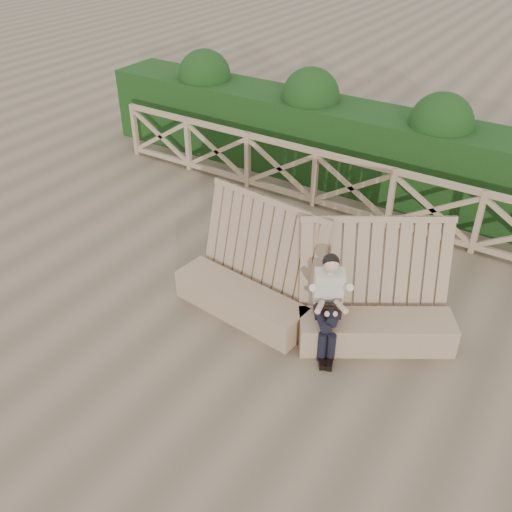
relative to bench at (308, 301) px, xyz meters
The scene contains 5 objects.
ground 1.01m from the bench, 146.57° to the right, with size 60.00×60.00×0.00m, color brown.
bench is the anchor object (origin of this frame).
woman 0.52m from the bench, 26.84° to the right, with size 0.61×0.80×1.29m.
guardrail 3.09m from the bench, 104.68° to the left, with size 10.10×0.09×1.10m.
hedge 4.27m from the bench, 100.59° to the left, with size 12.00×1.20×1.50m, color black.
Camera 1 is at (3.38, -4.78, 5.02)m, focal length 40.00 mm.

